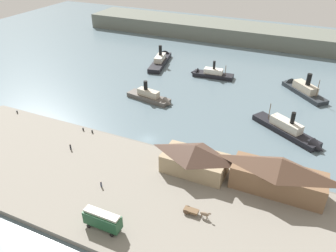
{
  "coord_description": "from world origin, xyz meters",
  "views": [
    {
      "loc": [
        39.58,
        -72.33,
        54.46
      ],
      "look_at": [
        3.55,
        6.44,
        2.0
      ],
      "focal_mm": 35.47,
      "sensor_mm": 36.0,
      "label": 1
    }
  ],
  "objects_px": {
    "ferry_shed_central_terminal": "(195,158)",
    "mooring_post_center_west": "(92,131)",
    "pedestrian_near_cart": "(101,184)",
    "ferry_outer_harbor": "(292,132)",
    "ferry_shed_west_terminal": "(279,175)",
    "horse_cart": "(196,212)",
    "ferry_approaching_west": "(301,88)",
    "pedestrian_at_waters_edge": "(70,147)",
    "mooring_post_center_east": "(83,129)",
    "ferry_near_quay": "(209,74)",
    "mooring_post_east": "(17,112)",
    "street_tram": "(102,219)",
    "ferry_moored_west": "(161,59)"
  },
  "relations": [
    {
      "from": "pedestrian_near_cart",
      "to": "mooring_post_center_west",
      "type": "distance_m",
      "value": 25.05
    },
    {
      "from": "mooring_post_east",
      "to": "mooring_post_center_west",
      "type": "xyz_separation_m",
      "value": [
        29.91,
        0.26,
        0.0
      ]
    },
    {
      "from": "pedestrian_at_waters_edge",
      "to": "street_tram",
      "type": "bearing_deg",
      "value": -39.24
    },
    {
      "from": "mooring_post_center_west",
      "to": "ferry_near_quay",
      "type": "height_order",
      "value": "ferry_near_quay"
    },
    {
      "from": "ferry_shed_central_terminal",
      "to": "ferry_approaching_west",
      "type": "relative_size",
      "value": 0.85
    },
    {
      "from": "horse_cart",
      "to": "mooring_post_center_west",
      "type": "distance_m",
      "value": 43.79
    },
    {
      "from": "horse_cart",
      "to": "street_tram",
      "type": "bearing_deg",
      "value": -144.7
    },
    {
      "from": "mooring_post_center_east",
      "to": "ferry_approaching_west",
      "type": "height_order",
      "value": "ferry_approaching_west"
    },
    {
      "from": "pedestrian_near_cart",
      "to": "ferry_near_quay",
      "type": "distance_m",
      "value": 77.57
    },
    {
      "from": "ferry_shed_central_terminal",
      "to": "horse_cart",
      "type": "relative_size",
      "value": 2.69
    },
    {
      "from": "pedestrian_near_cart",
      "to": "ferry_near_quay",
      "type": "bearing_deg",
      "value": 89.44
    },
    {
      "from": "mooring_post_east",
      "to": "mooring_post_center_west",
      "type": "relative_size",
      "value": 1.0
    },
    {
      "from": "pedestrian_near_cart",
      "to": "ferry_shed_west_terminal",
      "type": "bearing_deg",
      "value": 22.89
    },
    {
      "from": "mooring_post_east",
      "to": "ferry_near_quay",
      "type": "bearing_deg",
      "value": 51.38
    },
    {
      "from": "mooring_post_center_west",
      "to": "ferry_approaching_west",
      "type": "height_order",
      "value": "ferry_approaching_west"
    },
    {
      "from": "ferry_shed_central_terminal",
      "to": "mooring_post_center_west",
      "type": "height_order",
      "value": "ferry_shed_central_terminal"
    },
    {
      "from": "pedestrian_at_waters_edge",
      "to": "ferry_approaching_west",
      "type": "bearing_deg",
      "value": 51.61
    },
    {
      "from": "mooring_post_center_east",
      "to": "ferry_outer_harbor",
      "type": "height_order",
      "value": "ferry_outer_harbor"
    },
    {
      "from": "horse_cart",
      "to": "ferry_approaching_west",
      "type": "height_order",
      "value": "ferry_approaching_west"
    },
    {
      "from": "mooring_post_center_west",
      "to": "pedestrian_at_waters_edge",
      "type": "bearing_deg",
      "value": -91.74
    },
    {
      "from": "ferry_shed_west_terminal",
      "to": "ferry_approaching_west",
      "type": "xyz_separation_m",
      "value": [
        -0.49,
        61.51,
        -4.27
      ]
    },
    {
      "from": "pedestrian_at_waters_edge",
      "to": "mooring_post_east",
      "type": "height_order",
      "value": "pedestrian_at_waters_edge"
    },
    {
      "from": "ferry_shed_central_terminal",
      "to": "street_tram",
      "type": "relative_size",
      "value": 2.02
    },
    {
      "from": "ferry_shed_central_terminal",
      "to": "ferry_shed_west_terminal",
      "type": "relative_size",
      "value": 0.76
    },
    {
      "from": "pedestrian_near_cart",
      "to": "ferry_near_quay",
      "type": "height_order",
      "value": "ferry_near_quay"
    },
    {
      "from": "ferry_moored_west",
      "to": "pedestrian_at_waters_edge",
      "type": "bearing_deg",
      "value": -83.97
    },
    {
      "from": "horse_cart",
      "to": "mooring_post_east",
      "type": "bearing_deg",
      "value": 165.61
    },
    {
      "from": "mooring_post_center_east",
      "to": "ferry_moored_west",
      "type": "xyz_separation_m",
      "value": [
        -4.95,
        65.52,
        -0.21
      ]
    },
    {
      "from": "ferry_near_quay",
      "to": "ferry_outer_harbor",
      "type": "bearing_deg",
      "value": -41.98
    },
    {
      "from": "ferry_shed_central_terminal",
      "to": "mooring_post_center_west",
      "type": "xyz_separation_m",
      "value": [
        -34.24,
        4.24,
        -3.48
      ]
    },
    {
      "from": "pedestrian_near_cart",
      "to": "ferry_outer_harbor",
      "type": "height_order",
      "value": "ferry_outer_harbor"
    },
    {
      "from": "mooring_post_center_east",
      "to": "ferry_near_quay",
      "type": "height_order",
      "value": "ferry_near_quay"
    },
    {
      "from": "mooring_post_center_east",
      "to": "mooring_post_center_west",
      "type": "bearing_deg",
      "value": 0.9
    },
    {
      "from": "pedestrian_at_waters_edge",
      "to": "mooring_post_center_west",
      "type": "xyz_separation_m",
      "value": [
        0.29,
        9.66,
        -0.35
      ]
    },
    {
      "from": "mooring_post_east",
      "to": "ferry_approaching_west",
      "type": "relative_size",
      "value": 0.05
    },
    {
      "from": "pedestrian_near_cart",
      "to": "mooring_post_east",
      "type": "bearing_deg",
      "value": 157.86
    },
    {
      "from": "ferry_moored_west",
      "to": "ferry_near_quay",
      "type": "bearing_deg",
      "value": -15.38
    },
    {
      "from": "ferry_shed_central_terminal",
      "to": "mooring_post_center_east",
      "type": "relative_size",
      "value": 18.01
    },
    {
      "from": "pedestrian_at_waters_edge",
      "to": "ferry_moored_west",
      "type": "distance_m",
      "value": 75.55
    },
    {
      "from": "horse_cart",
      "to": "mooring_post_center_west",
      "type": "relative_size",
      "value": 6.7
    },
    {
      "from": "pedestrian_at_waters_edge",
      "to": "ferry_near_quay",
      "type": "xyz_separation_m",
      "value": [
        17.33,
        68.18,
        -0.73
      ]
    },
    {
      "from": "street_tram",
      "to": "ferry_approaching_west",
      "type": "relative_size",
      "value": 0.42
    },
    {
      "from": "horse_cart",
      "to": "ferry_near_quay",
      "type": "relative_size",
      "value": 0.33
    },
    {
      "from": "mooring_post_east",
      "to": "ferry_outer_harbor",
      "type": "relative_size",
      "value": 0.04
    },
    {
      "from": "ferry_shed_west_terminal",
      "to": "mooring_post_center_east",
      "type": "height_order",
      "value": "ferry_shed_west_terminal"
    },
    {
      "from": "ferry_shed_west_terminal",
      "to": "horse_cart",
      "type": "relative_size",
      "value": 3.54
    },
    {
      "from": "ferry_outer_harbor",
      "to": "ferry_shed_central_terminal",
      "type": "bearing_deg",
      "value": -125.07
    },
    {
      "from": "mooring_post_center_east",
      "to": "ferry_near_quay",
      "type": "bearing_deg",
      "value": 70.87
    },
    {
      "from": "street_tram",
      "to": "pedestrian_near_cart",
      "type": "xyz_separation_m",
      "value": [
        -7.64,
        10.39,
        -1.78
      ]
    },
    {
      "from": "mooring_post_center_east",
      "to": "ferry_near_quay",
      "type": "distance_m",
      "value": 62.0
    }
  ]
}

